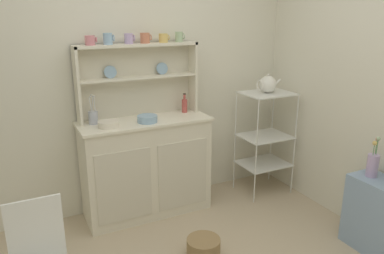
{
  "coord_description": "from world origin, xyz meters",
  "views": [
    {
      "loc": [
        -1.04,
        -1.72,
        1.84
      ],
      "look_at": [
        0.37,
        1.12,
        0.87
      ],
      "focal_mm": 35.22,
      "sensor_mm": 36.0,
      "label": 1
    }
  ],
  "objects_px": {
    "floor_basket": "(203,248)",
    "porcelain_teapot": "(268,84)",
    "cup_rose_0": "(90,40)",
    "bakers_rack": "(265,131)",
    "hutch_cabinet": "(146,166)",
    "flower_vase": "(373,164)",
    "bowl_mixing_large": "(108,124)",
    "jam_bottle": "(185,105)",
    "utensil_jar": "(93,117)",
    "side_shelf_blue": "(379,217)",
    "hutch_shelf_unit": "(137,74)"
  },
  "relations": [
    {
      "from": "floor_basket",
      "to": "porcelain_teapot",
      "type": "xyz_separation_m",
      "value": [
        1.11,
        0.75,
        1.07
      ]
    },
    {
      "from": "hutch_cabinet",
      "to": "cup_rose_0",
      "type": "distance_m",
      "value": 1.22
    },
    {
      "from": "bowl_mixing_large",
      "to": "utensil_jar",
      "type": "distance_m",
      "value": 0.18
    },
    {
      "from": "cup_rose_0",
      "to": "bowl_mixing_large",
      "type": "height_order",
      "value": "cup_rose_0"
    },
    {
      "from": "floor_basket",
      "to": "utensil_jar",
      "type": "distance_m",
      "value": 1.42
    },
    {
      "from": "hutch_cabinet",
      "to": "flower_vase",
      "type": "relative_size",
      "value": 3.61
    },
    {
      "from": "floor_basket",
      "to": "jam_bottle",
      "type": "height_order",
      "value": "jam_bottle"
    },
    {
      "from": "bakers_rack",
      "to": "porcelain_teapot",
      "type": "bearing_deg",
      "value": 180.0
    },
    {
      "from": "cup_rose_0",
      "to": "bowl_mixing_large",
      "type": "xyz_separation_m",
      "value": [
        0.06,
        -0.2,
        -0.68
      ]
    },
    {
      "from": "floor_basket",
      "to": "flower_vase",
      "type": "bearing_deg",
      "value": -17.55
    },
    {
      "from": "side_shelf_blue",
      "to": "bowl_mixing_large",
      "type": "bearing_deg",
      "value": 143.28
    },
    {
      "from": "cup_rose_0",
      "to": "bowl_mixing_large",
      "type": "distance_m",
      "value": 0.71
    },
    {
      "from": "bakers_rack",
      "to": "flower_vase",
      "type": "bearing_deg",
      "value": -81.65
    },
    {
      "from": "side_shelf_blue",
      "to": "porcelain_teapot",
      "type": "xyz_separation_m",
      "value": [
        -0.17,
        1.27,
        0.86
      ]
    },
    {
      "from": "floor_basket",
      "to": "porcelain_teapot",
      "type": "distance_m",
      "value": 1.72
    },
    {
      "from": "hutch_cabinet",
      "to": "bakers_rack",
      "type": "relative_size",
      "value": 1.1
    },
    {
      "from": "side_shelf_blue",
      "to": "floor_basket",
      "type": "bearing_deg",
      "value": 157.71
    },
    {
      "from": "porcelain_teapot",
      "to": "flower_vase",
      "type": "height_order",
      "value": "porcelain_teapot"
    },
    {
      "from": "hutch_cabinet",
      "to": "flower_vase",
      "type": "distance_m",
      "value": 1.92
    },
    {
      "from": "hutch_shelf_unit",
      "to": "utensil_jar",
      "type": "xyz_separation_m",
      "value": [
        -0.44,
        -0.09,
        -0.33
      ]
    },
    {
      "from": "hutch_shelf_unit",
      "to": "cup_rose_0",
      "type": "relative_size",
      "value": 11.34
    },
    {
      "from": "side_shelf_blue",
      "to": "cup_rose_0",
      "type": "bearing_deg",
      "value": 140.32
    },
    {
      "from": "jam_bottle",
      "to": "cup_rose_0",
      "type": "bearing_deg",
      "value": 177.54
    },
    {
      "from": "floor_basket",
      "to": "flower_vase",
      "type": "distance_m",
      "value": 1.48
    },
    {
      "from": "hutch_shelf_unit",
      "to": "flower_vase",
      "type": "relative_size",
      "value": 3.38
    },
    {
      "from": "bakers_rack",
      "to": "jam_bottle",
      "type": "xyz_separation_m",
      "value": [
        -0.82,
        0.21,
        0.31
      ]
    },
    {
      "from": "hutch_cabinet",
      "to": "bakers_rack",
      "type": "xyz_separation_m",
      "value": [
        1.25,
        -0.12,
        0.2
      ]
    },
    {
      "from": "utensil_jar",
      "to": "hutch_shelf_unit",
      "type": "bearing_deg",
      "value": 11.22
    },
    {
      "from": "porcelain_teapot",
      "to": "utensil_jar",
      "type": "bearing_deg",
      "value": 173.31
    },
    {
      "from": "bakers_rack",
      "to": "cup_rose_0",
      "type": "distance_m",
      "value": 1.92
    },
    {
      "from": "porcelain_teapot",
      "to": "flower_vase",
      "type": "xyz_separation_m",
      "value": [
        0.17,
        -1.15,
        -0.45
      ]
    },
    {
      "from": "side_shelf_blue",
      "to": "porcelain_teapot",
      "type": "bearing_deg",
      "value": 97.65
    },
    {
      "from": "hutch_cabinet",
      "to": "cup_rose_0",
      "type": "xyz_separation_m",
      "value": [
        -0.4,
        0.12,
        1.15
      ]
    },
    {
      "from": "bakers_rack",
      "to": "flower_vase",
      "type": "xyz_separation_m",
      "value": [
        0.17,
        -1.15,
        0.03
      ]
    },
    {
      "from": "cup_rose_0",
      "to": "bakers_rack",
      "type": "bearing_deg",
      "value": -8.34
    },
    {
      "from": "hutch_shelf_unit",
      "to": "porcelain_teapot",
      "type": "bearing_deg",
      "value": -12.81
    },
    {
      "from": "hutch_cabinet",
      "to": "jam_bottle",
      "type": "bearing_deg",
      "value": 11.19
    },
    {
      "from": "floor_basket",
      "to": "utensil_jar",
      "type": "relative_size",
      "value": 1.03
    },
    {
      "from": "bowl_mixing_large",
      "to": "porcelain_teapot",
      "type": "xyz_separation_m",
      "value": [
        1.6,
        -0.05,
        0.21
      ]
    },
    {
      "from": "bowl_mixing_large",
      "to": "porcelain_teapot",
      "type": "height_order",
      "value": "porcelain_teapot"
    },
    {
      "from": "hutch_shelf_unit",
      "to": "flower_vase",
      "type": "distance_m",
      "value": 2.11
    },
    {
      "from": "bakers_rack",
      "to": "utensil_jar",
      "type": "relative_size",
      "value": 4.19
    },
    {
      "from": "floor_basket",
      "to": "porcelain_teapot",
      "type": "bearing_deg",
      "value": 33.9
    },
    {
      "from": "utensil_jar",
      "to": "porcelain_teapot",
      "type": "bearing_deg",
      "value": -6.69
    },
    {
      "from": "side_shelf_blue",
      "to": "porcelain_teapot",
      "type": "height_order",
      "value": "porcelain_teapot"
    },
    {
      "from": "bakers_rack",
      "to": "side_shelf_blue",
      "type": "xyz_separation_m",
      "value": [
        0.17,
        -1.27,
        -0.37
      ]
    },
    {
      "from": "hutch_shelf_unit",
      "to": "bakers_rack",
      "type": "xyz_separation_m",
      "value": [
        1.25,
        -0.28,
        -0.63
      ]
    },
    {
      "from": "bakers_rack",
      "to": "utensil_jar",
      "type": "bearing_deg",
      "value": 173.32
    },
    {
      "from": "hutch_cabinet",
      "to": "floor_basket",
      "type": "xyz_separation_m",
      "value": [
        0.14,
        -0.87,
        -0.39
      ]
    },
    {
      "from": "cup_rose_0",
      "to": "flower_vase",
      "type": "bearing_deg",
      "value": -37.37
    }
  ]
}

